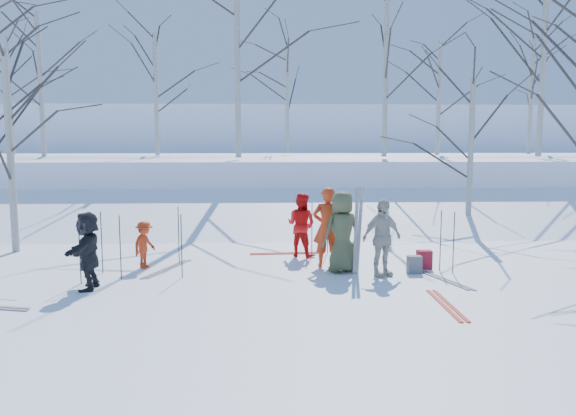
{
  "coord_description": "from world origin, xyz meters",
  "views": [
    {
      "loc": [
        -0.53,
        -11.38,
        2.88
      ],
      "look_at": [
        0.0,
        1.5,
        1.3
      ],
      "focal_mm": 35.0,
      "sensor_mm": 36.0,
      "label": 1
    }
  ],
  "objects_px": {
    "backpack_red": "(424,260)",
    "backpack_dark": "(348,251)",
    "skier_cream_east": "(382,238)",
    "skier_olive_center": "(342,232)",
    "skier_red_north": "(327,227)",
    "skier_grey_west": "(88,251)",
    "skier_red_seated": "(145,245)",
    "backpack_grey": "(414,265)",
    "skier_redor_behind": "(301,225)",
    "dog": "(347,256)"
  },
  "relations": [
    {
      "from": "skier_olive_center",
      "to": "skier_red_north",
      "type": "distance_m",
      "value": 0.6
    },
    {
      "from": "skier_olive_center",
      "to": "skier_red_north",
      "type": "xyz_separation_m",
      "value": [
        -0.26,
        0.54,
        0.02
      ]
    },
    {
      "from": "skier_grey_west",
      "to": "skier_red_north",
      "type": "bearing_deg",
      "value": 109.91
    },
    {
      "from": "skier_red_north",
      "to": "dog",
      "type": "xyz_separation_m",
      "value": [
        0.47,
        0.03,
        -0.67
      ]
    },
    {
      "from": "backpack_dark",
      "to": "dog",
      "type": "bearing_deg",
      "value": -100.63
    },
    {
      "from": "skier_olive_center",
      "to": "backpack_dark",
      "type": "xyz_separation_m",
      "value": [
        0.34,
        1.28,
        -0.69
      ]
    },
    {
      "from": "skier_red_north",
      "to": "skier_redor_behind",
      "type": "distance_m",
      "value": 1.29
    },
    {
      "from": "skier_olive_center",
      "to": "skier_red_north",
      "type": "relative_size",
      "value": 0.98
    },
    {
      "from": "skier_grey_west",
      "to": "backpack_red",
      "type": "height_order",
      "value": "skier_grey_west"
    },
    {
      "from": "skier_red_north",
      "to": "skier_grey_west",
      "type": "bearing_deg",
      "value": 20.58
    },
    {
      "from": "dog",
      "to": "skier_redor_behind",
      "type": "bearing_deg",
      "value": -103.08
    },
    {
      "from": "skier_red_seated",
      "to": "skier_redor_behind",
      "type": "bearing_deg",
      "value": -48.93
    },
    {
      "from": "backpack_grey",
      "to": "backpack_dark",
      "type": "distance_m",
      "value": 1.89
    },
    {
      "from": "backpack_dark",
      "to": "skier_olive_center",
      "type": "bearing_deg",
      "value": -104.95
    },
    {
      "from": "skier_red_seated",
      "to": "backpack_red",
      "type": "distance_m",
      "value": 6.28
    },
    {
      "from": "skier_redor_behind",
      "to": "backpack_dark",
      "type": "xyz_separation_m",
      "value": [
        1.12,
        -0.44,
        -0.59
      ]
    },
    {
      "from": "skier_red_north",
      "to": "backpack_dark",
      "type": "height_order",
      "value": "skier_red_north"
    },
    {
      "from": "skier_red_seated",
      "to": "skier_grey_west",
      "type": "height_order",
      "value": "skier_grey_west"
    },
    {
      "from": "skier_redor_behind",
      "to": "backpack_dark",
      "type": "height_order",
      "value": "skier_redor_behind"
    },
    {
      "from": "backpack_dark",
      "to": "skier_grey_west",
      "type": "bearing_deg",
      "value": -155.52
    },
    {
      "from": "backpack_grey",
      "to": "backpack_dark",
      "type": "xyz_separation_m",
      "value": [
        -1.22,
        1.45,
        0.01
      ]
    },
    {
      "from": "backpack_dark",
      "to": "backpack_grey",
      "type": "bearing_deg",
      "value": -50.02
    },
    {
      "from": "skier_red_seated",
      "to": "backpack_grey",
      "type": "bearing_deg",
      "value": -73.75
    },
    {
      "from": "backpack_grey",
      "to": "dog",
      "type": "bearing_deg",
      "value": 150.98
    },
    {
      "from": "skier_olive_center",
      "to": "skier_grey_west",
      "type": "relative_size",
      "value": 1.17
    },
    {
      "from": "skier_redor_behind",
      "to": "backpack_dark",
      "type": "distance_m",
      "value": 1.34
    },
    {
      "from": "dog",
      "to": "backpack_grey",
      "type": "height_order",
      "value": "dog"
    },
    {
      "from": "backpack_red",
      "to": "backpack_grey",
      "type": "xyz_separation_m",
      "value": [
        -0.33,
        -0.4,
        -0.02
      ]
    },
    {
      "from": "backpack_red",
      "to": "skier_redor_behind",
      "type": "bearing_deg",
      "value": 150.67
    },
    {
      "from": "skier_olive_center",
      "to": "skier_cream_east",
      "type": "distance_m",
      "value": 0.89
    },
    {
      "from": "skier_red_seated",
      "to": "backpack_dark",
      "type": "distance_m",
      "value": 4.78
    },
    {
      "from": "backpack_red",
      "to": "backpack_dark",
      "type": "xyz_separation_m",
      "value": [
        -1.55,
        1.05,
        -0.01
      ]
    },
    {
      "from": "skier_cream_east",
      "to": "backpack_grey",
      "type": "distance_m",
      "value": 1.02
    },
    {
      "from": "skier_grey_west",
      "to": "backpack_dark",
      "type": "height_order",
      "value": "skier_grey_west"
    },
    {
      "from": "skier_red_seated",
      "to": "backpack_grey",
      "type": "height_order",
      "value": "skier_red_seated"
    },
    {
      "from": "skier_redor_behind",
      "to": "skier_red_seated",
      "type": "distance_m",
      "value": 3.79
    },
    {
      "from": "skier_red_north",
      "to": "skier_red_seated",
      "type": "height_order",
      "value": "skier_red_north"
    },
    {
      "from": "backpack_red",
      "to": "skier_cream_east",
      "type": "bearing_deg",
      "value": -150.42
    },
    {
      "from": "skier_red_seated",
      "to": "skier_cream_east",
      "type": "bearing_deg",
      "value": -77.21
    },
    {
      "from": "skier_red_north",
      "to": "skier_cream_east",
      "type": "xyz_separation_m",
      "value": [
        1.05,
        -0.94,
        -0.09
      ]
    },
    {
      "from": "skier_red_north",
      "to": "dog",
      "type": "height_order",
      "value": "skier_red_north"
    },
    {
      "from": "skier_redor_behind",
      "to": "skier_grey_west",
      "type": "bearing_deg",
      "value": 66.72
    },
    {
      "from": "skier_redor_behind",
      "to": "skier_red_seated",
      "type": "height_order",
      "value": "skier_redor_behind"
    },
    {
      "from": "skier_red_north",
      "to": "skier_red_seated",
      "type": "bearing_deg",
      "value": 0.3
    },
    {
      "from": "backpack_red",
      "to": "backpack_grey",
      "type": "distance_m",
      "value": 0.52
    },
    {
      "from": "skier_red_north",
      "to": "backpack_grey",
      "type": "height_order",
      "value": "skier_red_north"
    },
    {
      "from": "dog",
      "to": "backpack_red",
      "type": "distance_m",
      "value": 1.71
    },
    {
      "from": "skier_cream_east",
      "to": "skier_red_north",
      "type": "bearing_deg",
      "value": 111.93
    },
    {
      "from": "skier_redor_behind",
      "to": "skier_red_seated",
      "type": "bearing_deg",
      "value": 50.24
    },
    {
      "from": "skier_redor_behind",
      "to": "backpack_grey",
      "type": "distance_m",
      "value": 3.06
    }
  ]
}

